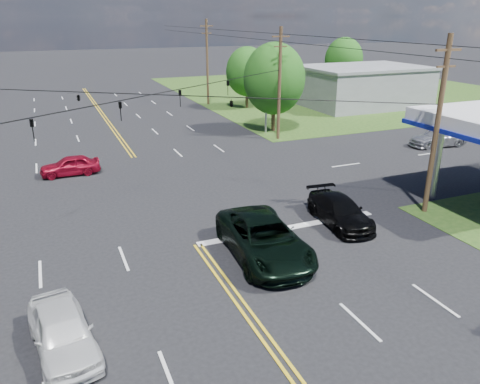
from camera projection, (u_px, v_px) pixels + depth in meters
name	position (u px, v px, depth m)	size (l,w,h in m)	color
ground	(158.00, 191.00, 29.28)	(280.00, 280.00, 0.00)	black
grass_ne	(339.00, 90.00, 69.56)	(46.00, 48.00, 0.03)	#224516
stop_bar	(290.00, 228.00, 24.18)	(10.00, 0.50, 0.02)	silver
retail_ne	(362.00, 87.00, 56.62)	(14.00, 10.00, 4.40)	slate
pole_se	(437.00, 125.00, 24.48)	(1.60, 0.28, 9.50)	#452A1D
pole_ne	(280.00, 83.00, 40.02)	(1.60, 0.28, 9.50)	#452A1D
pole_right_far	(207.00, 61.00, 56.33)	(1.60, 0.28, 10.00)	#452A1D
span_wire_signals	(152.00, 95.00, 27.17)	(26.00, 18.00, 1.13)	black
power_lines	(157.00, 50.00, 24.52)	(26.04, 100.00, 0.64)	black
tree_right_a	(274.00, 79.00, 42.99)	(5.70, 5.70, 8.18)	#452A1D
tree_right_b	(247.00, 72.00, 54.48)	(4.94, 4.94, 7.09)	#452A1D
tree_far_r	(344.00, 60.00, 65.87)	(5.32, 5.32, 7.63)	#452A1D
pickup_dkgreen	(264.00, 238.00, 21.01)	(2.98, 6.47, 1.80)	black
suv_black	(340.00, 211.00, 24.47)	(1.99, 4.90, 1.42)	black
pickup_white	(62.00, 331.00, 15.05)	(1.76, 4.38, 1.49)	silver
sedan_red	(70.00, 165.00, 32.06)	(1.59, 3.94, 1.34)	maroon
sedan_far	(438.00, 138.00, 39.21)	(2.04, 5.01, 1.45)	#A7A8AC
polesign_ne	(267.00, 73.00, 41.99)	(1.98, 0.66, 7.17)	#A5A5AA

